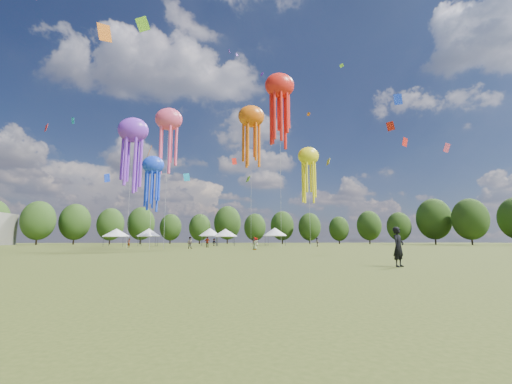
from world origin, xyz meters
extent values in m
plane|color=#384416|center=(0.00, 0.00, 0.00)|extent=(300.00, 300.00, 0.00)
imported|color=black|center=(6.66, -2.73, 0.91)|extent=(0.80, 0.72, 1.83)
imported|color=gray|center=(-4.59, 31.79, 0.86)|extent=(1.01, 0.90, 1.72)
imported|color=gray|center=(8.76, 55.03, 0.89)|extent=(0.82, 1.01, 1.78)
imported|color=gray|center=(19.09, 44.75, 0.83)|extent=(0.75, 0.90, 1.66)
imported|color=gray|center=(-0.59, 55.86, 0.82)|extent=(1.20, 1.14, 1.63)
imported|color=gray|center=(-2.08, 41.17, 0.92)|extent=(1.16, 0.74, 1.84)
imported|color=gray|center=(7.24, 46.82, 0.79)|extent=(1.50, 0.59, 1.58)
imported|color=gray|center=(-15.29, 41.61, 0.77)|extent=(0.53, 0.65, 1.54)
imported|color=gray|center=(4.00, 25.32, 0.81)|extent=(0.89, 0.94, 1.62)
cylinder|color=#47474C|center=(-22.34, 51.42, 0.95)|extent=(0.08, 0.08, 1.89)
cylinder|color=#47474C|center=(-22.34, 55.13, 0.95)|extent=(0.08, 0.08, 1.89)
cylinder|color=#47474C|center=(-18.63, 51.42, 0.95)|extent=(0.08, 0.08, 1.89)
cylinder|color=#47474C|center=(-18.63, 55.13, 0.95)|extent=(0.08, 0.08, 1.89)
cube|color=white|center=(-20.49, 53.27, 1.94)|extent=(4.11, 4.11, 0.10)
cone|color=white|center=(-20.49, 53.27, 2.80)|extent=(5.34, 5.34, 1.62)
cylinder|color=#47474C|center=(-16.67, 55.97, 1.00)|extent=(0.08, 0.08, 2.00)
cylinder|color=#47474C|center=(-16.67, 59.53, 1.00)|extent=(0.08, 0.08, 2.00)
cylinder|color=#47474C|center=(-13.12, 55.97, 1.00)|extent=(0.08, 0.08, 2.00)
cylinder|color=#47474C|center=(-13.12, 59.53, 1.00)|extent=(0.08, 0.08, 2.00)
cube|color=white|center=(-14.90, 57.75, 2.05)|extent=(3.95, 3.95, 0.10)
cone|color=white|center=(-14.90, 57.75, 2.96)|extent=(5.14, 5.14, 1.72)
cylinder|color=#47474C|center=(-3.30, 57.12, 1.06)|extent=(0.08, 0.08, 2.12)
cylinder|color=#47474C|center=(-3.30, 60.66, 1.06)|extent=(0.08, 0.08, 2.12)
cylinder|color=#47474C|center=(0.24, 57.12, 1.06)|extent=(0.08, 0.08, 2.12)
cylinder|color=#47474C|center=(0.24, 60.66, 1.06)|extent=(0.08, 0.08, 2.12)
cube|color=white|center=(-1.53, 58.89, 2.17)|extent=(3.94, 3.94, 0.10)
cone|color=white|center=(-1.53, 58.89, 3.13)|extent=(5.12, 5.12, 1.82)
cylinder|color=#47474C|center=(-0.12, 52.07, 0.97)|extent=(0.08, 0.08, 1.95)
cylinder|color=#47474C|center=(-0.12, 55.78, 0.97)|extent=(0.08, 0.08, 1.95)
cylinder|color=#47474C|center=(3.59, 52.07, 0.97)|extent=(0.08, 0.08, 1.95)
cylinder|color=#47474C|center=(3.59, 55.78, 0.97)|extent=(0.08, 0.08, 1.95)
cube|color=white|center=(1.74, 53.92, 2.00)|extent=(4.11, 4.11, 0.10)
cone|color=white|center=(1.74, 53.92, 2.88)|extent=(5.34, 5.34, 1.67)
cylinder|color=#47474C|center=(11.12, 53.93, 1.07)|extent=(0.08, 0.08, 2.14)
cylinder|color=#47474C|center=(11.12, 57.78, 1.07)|extent=(0.08, 0.08, 2.14)
cylinder|color=#47474C|center=(14.97, 53.93, 1.07)|extent=(0.08, 0.08, 2.14)
cylinder|color=#47474C|center=(14.97, 57.78, 1.07)|extent=(0.08, 0.08, 2.14)
cube|color=white|center=(13.05, 55.85, 2.19)|extent=(4.25, 4.25, 0.10)
cone|color=white|center=(13.05, 55.85, 3.16)|extent=(5.52, 5.52, 1.84)
ellipsoid|color=#FF4B74|center=(-7.89, 28.74, 18.30)|extent=(3.81, 2.67, 3.24)
cylinder|color=beige|center=(-7.89, 28.74, 9.15)|extent=(0.03, 0.03, 18.30)
ellipsoid|color=orange|center=(6.08, 44.55, 25.73)|extent=(5.26, 3.68, 4.47)
cylinder|color=beige|center=(6.08, 44.55, 12.87)|extent=(0.03, 0.03, 25.73)
ellipsoid|color=yellow|center=(14.99, 36.08, 15.72)|extent=(3.70, 2.59, 3.15)
cylinder|color=beige|center=(14.99, 36.08, 7.86)|extent=(0.03, 0.03, 15.72)
ellipsoid|color=#8933E4|center=(-14.79, 37.92, 19.51)|extent=(4.97, 3.48, 4.22)
cylinder|color=beige|center=(-14.79, 37.92, 9.76)|extent=(0.03, 0.03, 19.51)
ellipsoid|color=#1B41F6|center=(-9.38, 26.61, 11.07)|extent=(2.84, 1.99, 2.42)
cylinder|color=beige|center=(-9.38, 26.61, 5.54)|extent=(0.03, 0.03, 11.07)
ellipsoid|color=red|center=(10.23, 37.11, 28.91)|extent=(5.35, 3.75, 4.55)
cylinder|color=beige|center=(10.23, 37.11, 14.46)|extent=(0.03, 0.03, 28.91)
cube|color=#8933E4|center=(7.57, 40.33, 32.66)|extent=(0.60, 0.76, 0.86)
cube|color=red|center=(4.72, 69.25, 22.52)|extent=(1.51, 0.77, 1.97)
cube|color=orange|center=(20.81, 53.22, 30.56)|extent=(0.82, 0.43, 0.89)
cube|color=#8BEE27|center=(6.01, 48.75, 13.77)|extent=(0.97, 1.38, 1.40)
cube|color=#1B41F6|center=(24.39, 23.52, 21.11)|extent=(1.40, 0.43, 1.67)
cube|color=#8933E4|center=(2.05, 54.37, 45.58)|extent=(0.23, 0.82, 0.96)
cube|color=red|center=(26.52, 29.23, 19.28)|extent=(1.38, 0.80, 1.54)
cube|color=orange|center=(-15.62, 23.49, 27.39)|extent=(1.59, 1.48, 2.50)
cube|color=#8BEE27|center=(-12.32, 29.35, 33.13)|extent=(2.29, 0.44, 2.55)
cube|color=#1B41F6|center=(-18.94, 62.52, 18.74)|extent=(1.17, 1.62, 2.31)
cube|color=#18A5D0|center=(-24.09, 37.34, 20.44)|extent=(0.64, 0.85, 1.16)
cube|color=#FF4B74|center=(12.24, 47.84, 32.22)|extent=(1.73, 1.01, 1.92)
cube|color=red|center=(40.35, 46.36, 22.56)|extent=(1.76, 0.65, 2.09)
cube|color=yellow|center=(27.13, 58.04, 20.45)|extent=(0.83, 1.90, 2.01)
cube|color=#8BEE27|center=(20.23, 32.59, 31.09)|extent=(0.53, 0.77, 0.95)
cube|color=#1B41F6|center=(-26.04, 63.46, 15.91)|extent=(0.91, 1.91, 2.28)
cube|color=#18A5D0|center=(-6.04, 42.06, 12.52)|extent=(1.26, 0.21, 1.53)
cube|color=#FF4B74|center=(34.96, 27.76, 15.65)|extent=(1.31, 0.66, 1.45)
cube|color=#8933E4|center=(4.25, 58.26, 47.16)|extent=(0.71, 0.50, 0.88)
cube|color=red|center=(-26.55, 34.34, 18.02)|extent=(0.63, 0.81, 1.14)
cube|color=orange|center=(-13.46, 45.96, 18.14)|extent=(1.10, 1.89, 2.16)
cylinder|color=#38281C|center=(-47.17, 78.19, 1.68)|extent=(0.44, 0.44, 3.36)
ellipsoid|color=#263F15|center=(-47.17, 78.19, 6.51)|extent=(8.40, 8.40, 10.51)
cylinder|color=#38281C|center=(-40.68, 85.49, 1.71)|extent=(0.44, 0.44, 3.41)
ellipsoid|color=#263F15|center=(-40.68, 85.49, 6.61)|extent=(8.53, 8.53, 10.66)
cylinder|color=#38281C|center=(-30.60, 85.02, 1.53)|extent=(0.44, 0.44, 3.07)
ellipsoid|color=#263F15|center=(-30.60, 85.02, 5.94)|extent=(7.66, 7.66, 9.58)
cylinder|color=#38281C|center=(-23.51, 93.33, 1.72)|extent=(0.44, 0.44, 3.43)
ellipsoid|color=#263F15|center=(-23.51, 93.33, 6.65)|extent=(8.58, 8.58, 10.73)
cylinder|color=#38281C|center=(-14.76, 98.96, 1.47)|extent=(0.44, 0.44, 2.95)
ellipsoid|color=#263F15|center=(-14.76, 98.96, 5.71)|extent=(7.37, 7.37, 9.21)
cylinder|color=#38281C|center=(-4.70, 95.06, 1.45)|extent=(0.44, 0.44, 2.89)
ellipsoid|color=#263F15|center=(-4.70, 95.06, 5.61)|extent=(7.23, 7.23, 9.04)
cylinder|color=#38281C|center=(4.91, 99.49, 1.92)|extent=(0.44, 0.44, 3.84)
ellipsoid|color=#263F15|center=(4.91, 99.49, 7.44)|extent=(9.60, 9.60, 11.99)
cylinder|color=#38281C|center=(13.19, 88.44, 1.42)|extent=(0.44, 0.44, 2.84)
ellipsoid|color=#263F15|center=(13.19, 88.44, 5.51)|extent=(7.11, 7.11, 8.89)
cylinder|color=#38281C|center=(22.93, 91.04, 1.58)|extent=(0.44, 0.44, 3.16)
ellipsoid|color=#263F15|center=(22.93, 91.04, 6.13)|extent=(7.91, 7.91, 9.88)
cylinder|color=#38281C|center=(30.69, 85.29, 1.44)|extent=(0.44, 0.44, 2.88)
ellipsoid|color=#263F15|center=(30.69, 85.29, 5.59)|extent=(7.21, 7.21, 9.01)
cylinder|color=#38281C|center=(41.52, 87.24, 1.31)|extent=(0.44, 0.44, 2.63)
ellipsoid|color=#263F15|center=(41.52, 87.24, 5.09)|extent=(6.57, 6.57, 8.22)
cylinder|color=#38281C|center=(50.52, 83.73, 1.56)|extent=(0.44, 0.44, 3.13)
ellipsoid|color=#263F15|center=(50.52, 83.73, 6.06)|extent=(7.81, 7.81, 9.77)
cylinder|color=#38281C|center=(53.64, 71.81, 1.36)|extent=(0.44, 0.44, 2.72)
ellipsoid|color=#263F15|center=(53.64, 71.81, 5.27)|extent=(6.80, 6.80, 8.50)
cylinder|color=#38281C|center=(62.96, 68.92, 1.90)|extent=(0.44, 0.44, 3.81)
ellipsoid|color=#263F15|center=(62.96, 68.92, 7.38)|extent=(9.52, 9.52, 11.90)
cylinder|color=#38281C|center=(66.57, 59.80, 1.76)|extent=(0.44, 0.44, 3.51)
ellipsoid|color=#263F15|center=(66.57, 59.80, 6.80)|extent=(8.78, 8.78, 10.97)
camera|label=1|loc=(-2.08, -16.77, 1.20)|focal=22.77mm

